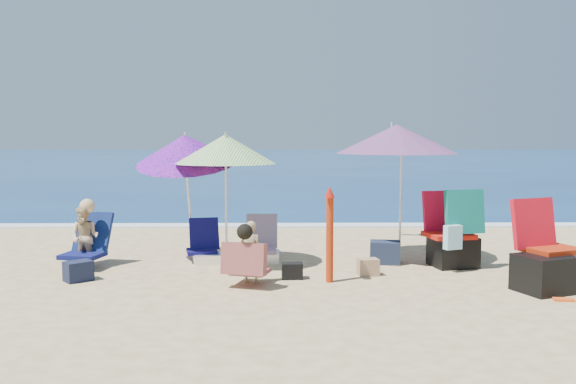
{
  "coord_description": "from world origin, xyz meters",
  "views": [
    {
      "loc": [
        -0.41,
        -7.46,
        1.87
      ],
      "look_at": [
        -0.3,
        1.0,
        1.1
      ],
      "focal_mm": 37.71,
      "sensor_mm": 36.0,
      "label": 1
    }
  ],
  "objects_px": {
    "umbrella_striped": "(226,149)",
    "person_center": "(248,254)",
    "camp_chair_right": "(453,239)",
    "chair_navy": "(207,251)",
    "chair_rainbow": "(262,249)",
    "umbrella_blue": "(185,149)",
    "furled_umbrella": "(330,230)",
    "camp_chair_left": "(544,264)",
    "umbrella_turquoise": "(397,139)",
    "person_left": "(86,236)"
  },
  "relations": [
    {
      "from": "umbrella_striped",
      "to": "person_center",
      "type": "xyz_separation_m",
      "value": [
        0.38,
        -1.16,
        -1.3
      ]
    },
    {
      "from": "camp_chair_right",
      "to": "person_center",
      "type": "distance_m",
      "value": 3.08
    },
    {
      "from": "chair_navy",
      "to": "chair_rainbow",
      "type": "distance_m",
      "value": 0.83
    },
    {
      "from": "umbrella_blue",
      "to": "furled_umbrella",
      "type": "xyz_separation_m",
      "value": [
        2.06,
        -1.44,
        -1.0
      ]
    },
    {
      "from": "camp_chair_left",
      "to": "chair_navy",
      "type": "bearing_deg",
      "value": 158.05
    },
    {
      "from": "umbrella_turquoise",
      "to": "umbrella_striped",
      "type": "xyz_separation_m",
      "value": [
        -2.52,
        -0.35,
        -0.14
      ]
    },
    {
      "from": "furled_umbrella",
      "to": "person_left",
      "type": "xyz_separation_m",
      "value": [
        -3.43,
        0.96,
        -0.24
      ]
    },
    {
      "from": "chair_navy",
      "to": "person_left",
      "type": "xyz_separation_m",
      "value": [
        -1.69,
        -0.35,
        0.28
      ]
    },
    {
      "from": "camp_chair_left",
      "to": "camp_chair_right",
      "type": "bearing_deg",
      "value": 118.15
    },
    {
      "from": "umbrella_turquoise",
      "to": "camp_chair_right",
      "type": "height_order",
      "value": "umbrella_turquoise"
    },
    {
      "from": "camp_chair_left",
      "to": "camp_chair_right",
      "type": "distance_m",
      "value": 1.53
    },
    {
      "from": "umbrella_striped",
      "to": "umbrella_blue",
      "type": "relative_size",
      "value": 0.94
    },
    {
      "from": "chair_rainbow",
      "to": "person_center",
      "type": "xyz_separation_m",
      "value": [
        -0.13,
        -1.52,
        0.21
      ]
    },
    {
      "from": "camp_chair_right",
      "to": "person_left",
      "type": "relative_size",
      "value": 1.16
    },
    {
      "from": "umbrella_blue",
      "to": "chair_navy",
      "type": "distance_m",
      "value": 1.56
    },
    {
      "from": "umbrella_turquoise",
      "to": "camp_chair_right",
      "type": "distance_m",
      "value": 1.68
    },
    {
      "from": "chair_rainbow",
      "to": "camp_chair_left",
      "type": "height_order",
      "value": "camp_chair_left"
    },
    {
      "from": "person_center",
      "to": "chair_navy",
      "type": "bearing_deg",
      "value": 115.95
    },
    {
      "from": "furled_umbrella",
      "to": "person_center",
      "type": "distance_m",
      "value": 1.09
    },
    {
      "from": "umbrella_striped",
      "to": "umbrella_blue",
      "type": "xyz_separation_m",
      "value": [
        -0.64,
        0.41,
        -0.01
      ]
    },
    {
      "from": "umbrella_blue",
      "to": "camp_chair_right",
      "type": "relative_size",
      "value": 1.81
    },
    {
      "from": "chair_rainbow",
      "to": "person_left",
      "type": "xyz_separation_m",
      "value": [
        -2.52,
        -0.42,
        0.27
      ]
    },
    {
      "from": "camp_chair_left",
      "to": "person_left",
      "type": "height_order",
      "value": "camp_chair_left"
    },
    {
      "from": "chair_navy",
      "to": "camp_chair_left",
      "type": "xyz_separation_m",
      "value": [
        4.32,
        -1.74,
        0.16
      ]
    },
    {
      "from": "umbrella_turquoise",
      "to": "camp_chair_right",
      "type": "bearing_deg",
      "value": -31.28
    },
    {
      "from": "chair_navy",
      "to": "umbrella_blue",
      "type": "bearing_deg",
      "value": 157.14
    },
    {
      "from": "camp_chair_left",
      "to": "camp_chair_right",
      "type": "height_order",
      "value": "camp_chair_right"
    },
    {
      "from": "umbrella_blue",
      "to": "chair_rainbow",
      "type": "distance_m",
      "value": 1.89
    },
    {
      "from": "umbrella_striped",
      "to": "chair_navy",
      "type": "distance_m",
      "value": 1.59
    },
    {
      "from": "chair_navy",
      "to": "person_center",
      "type": "height_order",
      "value": "person_center"
    },
    {
      "from": "umbrella_turquoise",
      "to": "umbrella_blue",
      "type": "height_order",
      "value": "umbrella_turquoise"
    },
    {
      "from": "umbrella_turquoise",
      "to": "chair_rainbow",
      "type": "bearing_deg",
      "value": 179.77
    },
    {
      "from": "chair_navy",
      "to": "camp_chair_right",
      "type": "distance_m",
      "value": 3.63
    },
    {
      "from": "chair_rainbow",
      "to": "camp_chair_left",
      "type": "distance_m",
      "value": 3.94
    },
    {
      "from": "chair_rainbow",
      "to": "umbrella_striped",
      "type": "bearing_deg",
      "value": -145.03
    },
    {
      "from": "furled_umbrella",
      "to": "chair_navy",
      "type": "xyz_separation_m",
      "value": [
        -1.74,
        1.31,
        -0.52
      ]
    },
    {
      "from": "umbrella_turquoise",
      "to": "chair_navy",
      "type": "distance_m",
      "value": 3.3
    },
    {
      "from": "umbrella_striped",
      "to": "person_left",
      "type": "relative_size",
      "value": 1.97
    },
    {
      "from": "umbrella_striped",
      "to": "person_center",
      "type": "bearing_deg",
      "value": -71.96
    },
    {
      "from": "chair_rainbow",
      "to": "person_left",
      "type": "distance_m",
      "value": 2.57
    },
    {
      "from": "umbrella_turquoise",
      "to": "furled_umbrella",
      "type": "relative_size",
      "value": 1.93
    },
    {
      "from": "chair_navy",
      "to": "person_center",
      "type": "distance_m",
      "value": 1.62
    },
    {
      "from": "furled_umbrella",
      "to": "camp_chair_right",
      "type": "xyz_separation_m",
      "value": [
        1.86,
        0.91,
        -0.28
      ]
    },
    {
      "from": "camp_chair_right",
      "to": "person_center",
      "type": "relative_size",
      "value": 1.4
    },
    {
      "from": "umbrella_blue",
      "to": "person_left",
      "type": "height_order",
      "value": "umbrella_blue"
    },
    {
      "from": "furled_umbrella",
      "to": "person_left",
      "type": "distance_m",
      "value": 3.57
    },
    {
      "from": "umbrella_turquoise",
      "to": "person_center",
      "type": "bearing_deg",
      "value": -144.87
    },
    {
      "from": "camp_chair_right",
      "to": "person_left",
      "type": "bearing_deg",
      "value": 179.52
    },
    {
      "from": "chair_navy",
      "to": "person_center",
      "type": "xyz_separation_m",
      "value": [
        0.7,
        -1.44,
        0.23
      ]
    },
    {
      "from": "chair_navy",
      "to": "camp_chair_left",
      "type": "height_order",
      "value": "camp_chair_left"
    }
  ]
}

